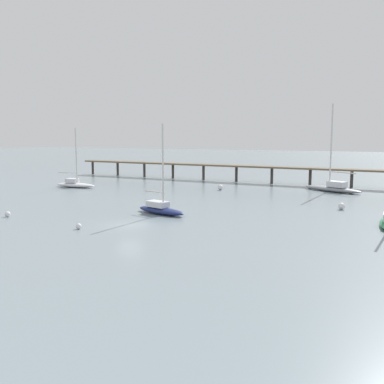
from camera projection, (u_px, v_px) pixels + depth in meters
ground_plane at (130, 225)px, 42.55m from camera, size 400.00×400.00×0.00m
pier at (336, 165)px, 73.01m from camera, size 76.42×6.32×6.97m
sailboat_navy at (160, 208)px, 48.57m from camera, size 6.93×3.69×9.89m
sailboat_white at (75, 184)px, 72.72m from camera, size 7.48×2.35×9.77m
sailboat_gray at (333, 187)px, 67.23m from camera, size 9.86×6.63×13.34m
mooring_buoy_inner at (8, 214)px, 46.80m from camera, size 0.59×0.59×0.59m
mooring_buoy_far at (342, 206)px, 51.28m from camera, size 0.80×0.80×0.80m
mooring_buoy_mid at (79, 226)px, 40.77m from camera, size 0.53×0.53×0.53m
mooring_buoy_near at (220, 187)px, 69.26m from camera, size 0.85×0.85×0.85m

